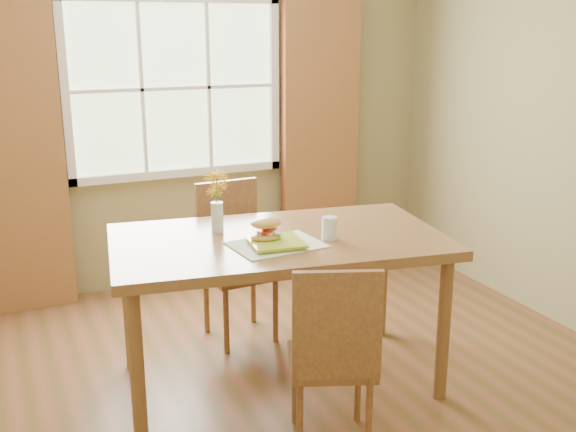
% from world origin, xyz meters
% --- Properties ---
extents(room, '(4.24, 3.84, 2.74)m').
position_xyz_m(room, '(0.00, 0.00, 1.35)').
color(room, brown).
rests_on(room, ground).
extents(window, '(1.62, 0.06, 1.32)m').
position_xyz_m(window, '(0.00, 1.87, 1.50)').
color(window, beige).
rests_on(window, room).
extents(curtain_left, '(0.65, 0.08, 2.20)m').
position_xyz_m(curtain_left, '(-1.15, 1.78, 1.10)').
color(curtain_left, maroon).
rests_on(curtain_left, room).
extents(curtain_right, '(0.65, 0.08, 2.20)m').
position_xyz_m(curtain_right, '(1.15, 1.78, 1.10)').
color(curtain_right, maroon).
rests_on(curtain_right, room).
extents(dining_table, '(1.88, 1.24, 0.86)m').
position_xyz_m(dining_table, '(0.06, 0.12, 0.77)').
color(dining_table, brown).
rests_on(dining_table, room).
extents(chair_near, '(0.51, 0.51, 0.94)m').
position_xyz_m(chair_near, '(0.03, -0.58, 0.52)').
color(chair_near, brown).
rests_on(chair_near, room).
extents(chair_far, '(0.44, 0.44, 1.00)m').
position_xyz_m(chair_far, '(0.06, 0.82, 0.55)').
color(chair_far, brown).
rests_on(chair_far, room).
extents(placemat, '(0.48, 0.37, 0.01)m').
position_xyz_m(placemat, '(-0.01, -0.02, 0.86)').
color(placemat, beige).
rests_on(placemat, dining_table).
extents(plate, '(0.29, 0.29, 0.01)m').
position_xyz_m(plate, '(-0.01, -0.03, 0.87)').
color(plate, '#9FB42D').
rests_on(plate, placemat).
extents(croissant_sandwich, '(0.18, 0.14, 0.12)m').
position_xyz_m(croissant_sandwich, '(-0.05, 0.02, 0.93)').
color(croissant_sandwich, '#E3BA4D').
rests_on(croissant_sandwich, plate).
extents(water_glass, '(0.08, 0.08, 0.12)m').
position_xyz_m(water_glass, '(0.29, -0.03, 0.91)').
color(water_glass, silver).
rests_on(water_glass, dining_table).
extents(flower_vase, '(0.14, 0.14, 0.34)m').
position_xyz_m(flower_vase, '(-0.21, 0.33, 1.06)').
color(flower_vase, silver).
rests_on(flower_vase, dining_table).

